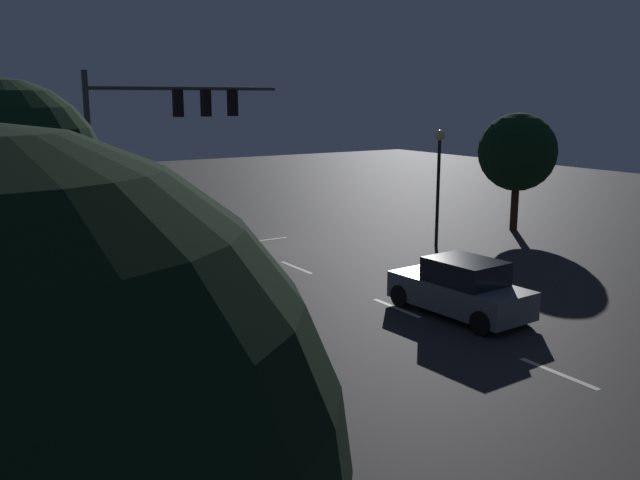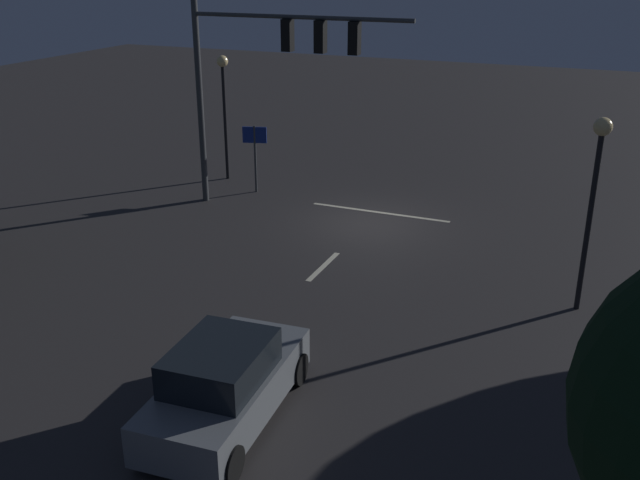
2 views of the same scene
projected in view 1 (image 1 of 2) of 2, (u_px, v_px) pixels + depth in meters
The scene contains 12 objects.
ground_plane at pixel (248, 248), 29.39m from camera, with size 80.00×80.00×0.00m, color #2D2B2B.
traffic_signal_assembly at pixel (161, 126), 26.39m from camera, with size 7.73×0.47×7.20m.
lane_dash_far at pixel (296, 267), 26.08m from camera, with size 2.20×0.16×0.01m, color beige.
lane_dash_mid at pixel (396, 308), 21.12m from camera, with size 2.20×0.16×0.01m, color beige.
lane_dash_near at pixel (558, 373), 16.15m from camera, with size 2.20×0.16×0.01m, color beige.
stop_bar at pixel (237, 243), 30.31m from camera, with size 5.00×0.16×0.01m, color beige.
car_approaching at pixel (461, 289), 20.29m from camera, with size 2.15×4.46×1.70m.
street_lamp_left_kerb at pixel (439, 165), 29.10m from camera, with size 0.44×0.44×4.92m.
street_lamp_right_kerb at pixel (56, 171), 27.26m from camera, with size 0.44×0.44×4.86m.
route_sign at pixel (115, 211), 27.64m from camera, with size 0.88×0.31×2.55m.
tree_left_near at pixel (518, 152), 32.67m from camera, with size 3.66×3.66×5.54m.
tree_right_far at pixel (5, 178), 16.23m from camera, with size 4.61×4.61×6.73m.
Camera 1 is at (12.79, 25.88, 6.32)m, focal length 39.17 mm.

